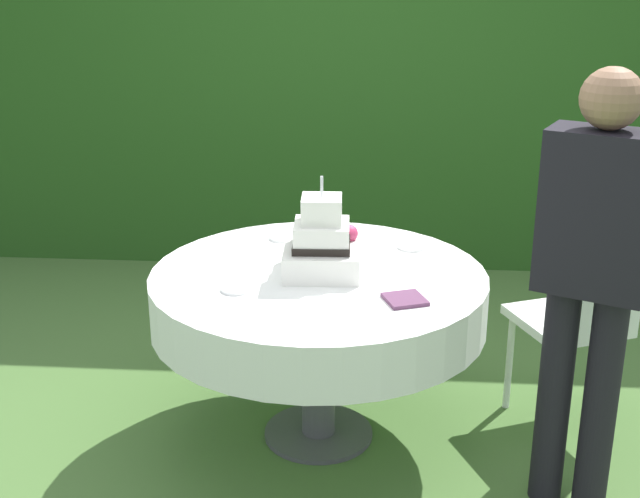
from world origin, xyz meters
The scene contains 11 objects.
ground_plane centered at (0.00, 0.00, 0.00)m, with size 20.00×20.00×0.00m, color #476B33.
foliage_hedge centered at (0.00, 2.32, 1.17)m, with size 6.82×0.60×2.33m, color #234C19.
cake_table centered at (0.00, 0.00, 0.63)m, with size 1.33×1.33×0.74m.
wedding_cake centered at (0.02, 0.00, 0.85)m, with size 0.31×0.31×0.39m.
serving_plate_near centered at (-0.29, -0.20, 0.74)m, with size 0.12×0.12×0.01m, color white.
serving_plate_far centered at (0.38, 0.32, 0.74)m, with size 0.12×0.12×0.01m, color white.
serving_plate_left centered at (-0.19, 0.40, 0.74)m, with size 0.12×0.12×0.01m, color white.
serving_plate_right centered at (0.03, 0.34, 0.74)m, with size 0.11×0.11×0.01m, color white.
napkin_stack centered at (0.34, -0.26, 0.74)m, with size 0.14×0.14×0.01m, color #603856.
garden_chair centered at (1.06, 0.14, 0.54)m, with size 0.52×0.52×0.89m.
standing_person centered at (0.95, -0.39, 0.93)m, with size 0.41×0.33×1.60m.
Camera 1 is at (0.24, -3.10, 1.94)m, focal length 47.52 mm.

